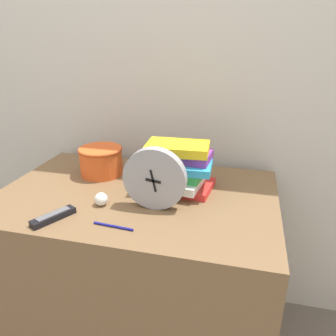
{
  "coord_description": "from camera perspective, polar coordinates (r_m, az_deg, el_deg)",
  "views": [
    {
      "loc": [
        0.39,
        -0.72,
        1.33
      ],
      "look_at": [
        0.13,
        0.34,
        0.89
      ],
      "focal_mm": 35.0,
      "sensor_mm": 36.0,
      "label": 1
    }
  ],
  "objects": [
    {
      "name": "desk",
      "position": [
        1.48,
        -4.95,
        -17.74
      ],
      "size": [
        1.06,
        0.7,
        0.76
      ],
      "color": "brown",
      "rests_on": "ground_plane"
    },
    {
      "name": "desk_clock",
      "position": [
        1.11,
        -2.36,
        -1.91
      ],
      "size": [
        0.22,
        0.04,
        0.22
      ],
      "color": "#99999E",
      "rests_on": "desk"
    },
    {
      "name": "crumpled_paper_ball",
      "position": [
        1.19,
        -11.57,
        -5.33
      ],
      "size": [
        0.05,
        0.05,
        0.05
      ],
      "color": "white",
      "rests_on": "desk"
    },
    {
      "name": "wall_back",
      "position": [
        1.54,
        -0.8,
        17.4
      ],
      "size": [
        6.0,
        0.04,
        2.4
      ],
      "color": "beige",
      "rests_on": "ground_plane"
    },
    {
      "name": "tv_remote",
      "position": [
        1.15,
        -19.33,
        -7.99
      ],
      "size": [
        0.1,
        0.15,
        0.02
      ],
      "color": "black",
      "rests_on": "desk"
    },
    {
      "name": "book_stack",
      "position": [
        1.25,
        2.04,
        0.14
      ],
      "size": [
        0.26,
        0.23,
        0.19
      ],
      "color": "red",
      "rests_on": "desk"
    },
    {
      "name": "basket",
      "position": [
        1.43,
        -11.58,
        1.38
      ],
      "size": [
        0.19,
        0.19,
        0.12
      ],
      "color": "#E05623",
      "rests_on": "desk"
    },
    {
      "name": "pen",
      "position": [
        1.06,
        -9.5,
        -9.97
      ],
      "size": [
        0.14,
        0.02,
        0.01
      ],
      "color": "navy",
      "rests_on": "desk"
    }
  ]
}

